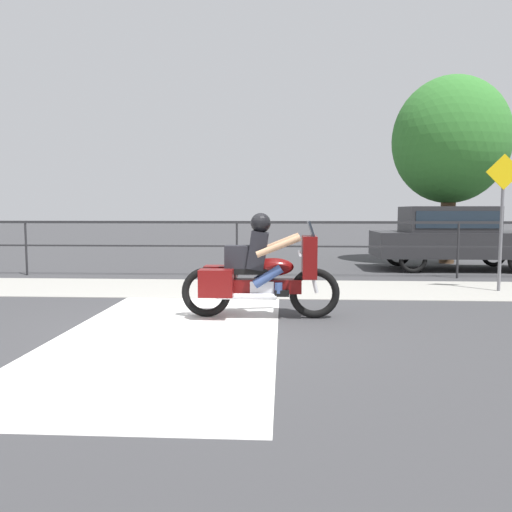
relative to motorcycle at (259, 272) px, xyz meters
The scene contains 8 objects.
ground_plane 1.22m from the motorcycle, 136.18° to the right, with size 120.00×120.00×0.00m, color #38383A.
sidewalk_band 2.87m from the motorcycle, 105.26° to the left, with size 44.00×2.40×0.01m, color #99968E.
crosswalk_band 1.55m from the motorcycle, 139.70° to the right, with size 2.71×6.00×0.01m, color silver.
fence_railing 4.58m from the motorcycle, 99.27° to the left, with size 36.00×0.05×1.31m.
motorcycle is the anchor object (origin of this frame).
parked_car 7.86m from the motorcycle, 52.32° to the left, with size 4.26×1.79×1.66m.
street_sign 5.30m from the motorcycle, 30.10° to the left, with size 0.67×0.06×2.62m.
tree_behind_sign 9.90m from the motorcycle, 56.62° to the left, with size 3.33×3.33×5.43m.
Camera 1 is at (1.09, -6.44, 1.54)m, focal length 35.00 mm.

